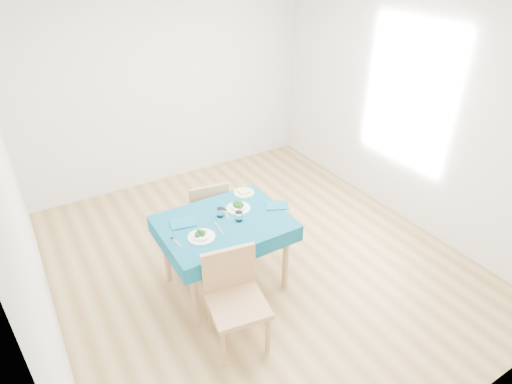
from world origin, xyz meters
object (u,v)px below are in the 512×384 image
side_plate (244,193)px  chair_near (237,292)px  table (225,253)px  bowl_near (201,234)px  chair_far (205,205)px  bowl_far (238,206)px

side_plate → chair_near: bearing=-122.5°
table → bowl_near: bowl_near is taller
bowl_near → chair_near: bearing=-86.8°
table → chair_near: (-0.25, -0.69, 0.20)m
bowl_near → side_plate: bearing=33.7°
table → side_plate: size_ratio=5.46×
chair_near → bowl_near: (-0.03, 0.57, 0.22)m
chair_far → bowl_far: size_ratio=4.43×
table → chair_far: size_ratio=1.12×
chair_far → chair_near: bearing=84.4°
table → side_plate: bearing=39.7°
bowl_near → bowl_far: bearing=25.0°
table → side_plate: 0.66m
bowl_near → bowl_far: bowl_near is taller
bowl_far → table: bearing=-152.6°
chair_far → bowl_near: (-0.41, -0.81, 0.28)m
chair_far → bowl_far: 0.65m
side_plate → chair_far: bearing=129.1°
table → side_plate: (0.41, 0.34, 0.38)m
chair_near → bowl_far: chair_near is taller
chair_near → chair_far: (0.38, 1.39, -0.06)m
bowl_near → bowl_far: size_ratio=1.02×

